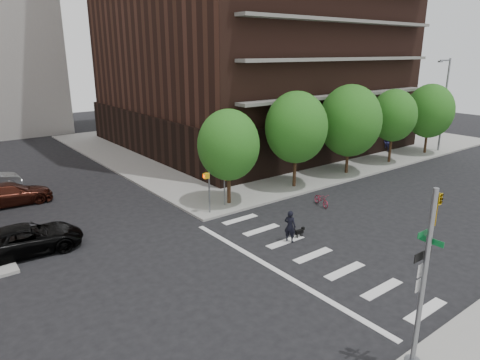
{
  "coord_description": "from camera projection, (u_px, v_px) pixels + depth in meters",
  "views": [
    {
      "loc": [
        -11.69,
        -13.12,
        9.79
      ],
      "look_at": [
        3.0,
        6.0,
        2.5
      ],
      "focal_mm": 32.0,
      "sensor_mm": 36.0,
      "label": 1
    }
  ],
  "objects": [
    {
      "name": "ground",
      "position": [
        268.0,
        274.0,
        19.6
      ],
      "size": [
        120.0,
        120.0,
        0.0
      ],
      "primitive_type": "plane",
      "color": "black",
      "rests_on": "ground"
    },
    {
      "name": "sidewalk_ne",
      "position": [
        268.0,
        139.0,
        49.37
      ],
      "size": [
        39.0,
        33.0,
        0.15
      ],
      "primitive_type": "cube",
      "color": "gray",
      "rests_on": "ground"
    },
    {
      "name": "crosswalk",
      "position": [
        302.0,
        260.0,
        20.89
      ],
      "size": [
        3.85,
        13.0,
        0.01
      ],
      "color": "silver",
      "rests_on": "ground"
    },
    {
      "name": "tree_a",
      "position": [
        229.0,
        145.0,
        27.22
      ],
      "size": [
        4.0,
        4.0,
        5.9
      ],
      "color": "#301E11",
      "rests_on": "sidewalk_ne"
    },
    {
      "name": "tree_b",
      "position": [
        296.0,
        127.0,
        30.57
      ],
      "size": [
        4.5,
        4.5,
        6.65
      ],
      "color": "#301E11",
      "rests_on": "sidewalk_ne"
    },
    {
      "name": "tree_c",
      "position": [
        350.0,
        121.0,
        34.1
      ],
      "size": [
        5.0,
        5.0,
        6.8
      ],
      "color": "#301E11",
      "rests_on": "sidewalk_ne"
    },
    {
      "name": "tree_d",
      "position": [
        394.0,
        115.0,
        37.63
      ],
      "size": [
        4.0,
        4.0,
        6.2
      ],
      "color": "#301E11",
      "rests_on": "sidewalk_ne"
    },
    {
      "name": "tree_e",
      "position": [
        430.0,
        111.0,
        41.15
      ],
      "size": [
        4.5,
        4.5,
        6.35
      ],
      "color": "#301E11",
      "rests_on": "sidewalk_ne"
    },
    {
      "name": "traffic_signal",
      "position": [
        421.0,
        297.0,
        12.86
      ],
      "size": [
        0.9,
        0.75,
        6.0
      ],
      "color": "slate",
      "rests_on": "sidewalk_s"
    },
    {
      "name": "pedestrian_signal",
      "position": [
        212.0,
        185.0,
        26.43
      ],
      "size": [
        2.18,
        0.67,
        2.6
      ],
      "color": "slate",
      "rests_on": "sidewalk_ne"
    },
    {
      "name": "streetlamp",
      "position": [
        444.0,
        99.0,
        41.69
      ],
      "size": [
        2.14,
        0.22,
        9.0
      ],
      "color": "slate",
      "rests_on": "sidewalk_ne"
    },
    {
      "name": "parked_car_black",
      "position": [
        27.0,
        239.0,
        21.44
      ],
      "size": [
        2.85,
        5.5,
        1.48
      ],
      "primitive_type": "imported",
      "rotation": [
        0.0,
        0.0,
        1.5
      ],
      "color": "black",
      "rests_on": "ground"
    },
    {
      "name": "parked_car_maroon",
      "position": [
        10.0,
        194.0,
        28.16
      ],
      "size": [
        2.5,
        5.31,
        1.5
      ],
      "primitive_type": "imported",
      "rotation": [
        0.0,
        0.0,
        1.49
      ],
      "color": "#3D1710",
      "rests_on": "ground"
    },
    {
      "name": "scooter",
      "position": [
        321.0,
        199.0,
        28.09
      ],
      "size": [
        1.03,
        1.73,
        0.86
      ],
      "primitive_type": "imported",
      "rotation": [
        0.0,
        0.0,
        -0.3
      ],
      "color": "#9B263E",
      "rests_on": "ground"
    },
    {
      "name": "dog_walker",
      "position": [
        290.0,
        226.0,
        22.65
      ],
      "size": [
        0.76,
        0.64,
        1.76
      ],
      "primitive_type": "imported",
      "rotation": [
        0.0,
        0.0,
        1.97
      ],
      "color": "black",
      "rests_on": "ground"
    },
    {
      "name": "dog",
      "position": [
        300.0,
        232.0,
        23.36
      ],
      "size": [
        0.62,
        0.17,
        0.52
      ],
      "rotation": [
        0.0,
        0.0,
        -0.01
      ],
      "color": "black",
      "rests_on": "ground"
    },
    {
      "name": "pedestrian_far",
      "position": [
        388.0,
        142.0,
        42.41
      ],
      "size": [
        1.11,
        0.99,
        1.9
      ],
      "primitive_type": "imported",
      "rotation": [
        0.0,
        0.0,
        -1.23
      ],
      "color": "#20214D",
      "rests_on": "sidewalk_ne"
    }
  ]
}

